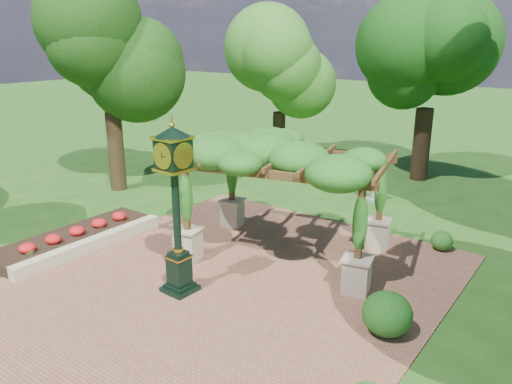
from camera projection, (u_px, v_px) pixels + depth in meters
The scene contains 12 objects.
ground at pixel (194, 305), 11.93m from camera, with size 120.00×120.00×0.00m, color #1E4714.
brick_plaza at pixel (221, 288), 12.69m from camera, with size 10.00×12.00×0.04m, color brown.
border_wall at pixel (92, 245), 14.85m from camera, with size 0.35×5.00×0.40m, color #C6B793.
flower_bed at pixel (74, 238), 15.37m from camera, with size 1.50×5.00×0.36m, color red.
pedestal_clock at pixel (175, 196), 11.77m from camera, with size 0.87×0.87×4.24m.
pergola at pixel (287, 159), 13.81m from camera, with size 6.23×4.66×3.52m.
sundial at pixel (375, 189), 19.31m from camera, with size 0.69×0.69×1.09m.
shrub_mid at pixel (387, 314), 10.56m from camera, with size 1.07×1.07×0.96m, color #1C4E16.
shrub_back at pixel (442, 241), 14.82m from camera, with size 0.65×0.65×0.58m, color #27621C.
tree_west_near at pixel (107, 48), 19.25m from camera, with size 4.14×4.14×8.28m.
tree_west_far at pixel (280, 66), 22.87m from camera, with size 3.91×3.91×7.00m.
tree_north at pixel (431, 50), 20.75m from camera, with size 4.03×4.03×8.17m.
Camera 1 is at (7.46, -7.64, 6.15)m, focal length 35.00 mm.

